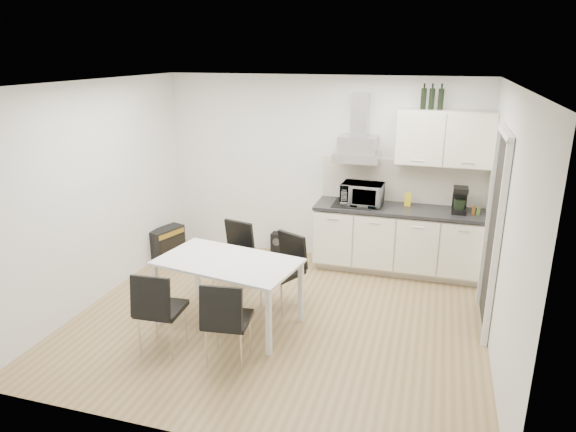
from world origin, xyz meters
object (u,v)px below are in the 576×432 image
Objects in this scene: chair_far_left at (231,259)px; guitar_amp at (167,243)px; chair_far_right at (281,273)px; floor_speaker at (278,243)px; kitchenette at (402,213)px; chair_near_left at (162,310)px; dining_table at (228,267)px; chair_near_right at (228,321)px.

guitar_amp is (-1.34, 0.78, -0.22)m from chair_far_left.
chair_far_right is 2.86× the size of floor_speaker.
kitchenette is at bearing -103.82° from chair_far_right.
chair_far_left is 1.00× the size of chair_near_left.
dining_table is 0.84m from chair_near_left.
guitar_amp is (-3.31, -0.47, -0.61)m from kitchenette.
floor_speaker is at bearing 91.19° from chair_near_right.
chair_far_left and chair_near_left have the same top height.
dining_table is 1.83× the size of chair_near_left.
guitar_amp is at bearing 115.01° from chair_near_left.
dining_table reaches higher than guitar_amp.
chair_near_left is 1.52× the size of guitar_amp.
guitar_amp is (-2.07, 1.00, -0.22)m from chair_far_right.
chair_near_right reaches higher than dining_table.
chair_far_left is 1.00× the size of chair_near_right.
chair_far_left reaches higher than dining_table.
guitar_amp is 1.64m from floor_speaker.
guitar_amp is (-1.63, 1.52, -0.45)m from dining_table.
chair_far_left is (-0.28, 0.75, -0.24)m from dining_table.
chair_near_left is at bearing 79.93° from chair_far_right.
chair_far_right is at bearing 50.32° from chair_near_left.
chair_near_left is 1.00× the size of chair_near_right.
chair_near_right is at bearing 124.48° from chair_far_left.
floor_speaker is (-0.12, 2.15, -0.52)m from dining_table.
chair_far_right is at bearing 59.19° from dining_table.
kitchenette is at bearing -5.39° from floor_speaker.
chair_far_left is at bearing 120.29° from dining_table.
guitar_amp is at bearing -171.97° from kitchenette.
chair_far_right reaches higher than floor_speaker.
kitchenette reaches higher than dining_table.
chair_near_right reaches higher than guitar_amp.
kitchenette is at bearing 48.21° from chair_near_left.
guitar_amp is at bearing -16.82° from chair_far_left.
kitchenette is 2.86× the size of chair_near_left.
kitchenette is 3.39m from guitar_amp.
chair_far_right is (0.72, -0.23, 0.00)m from chair_far_left.
kitchenette is 1.93m from floor_speaker.
chair_far_right is (0.44, 0.52, -0.24)m from dining_table.
kitchenette is at bearing -134.49° from chair_far_left.
chair_far_right is 1.00× the size of chair_near_right.
kitchenette reaches higher than floor_speaker.
chair_near_right is (0.56, -1.44, 0.00)m from chair_far_left.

